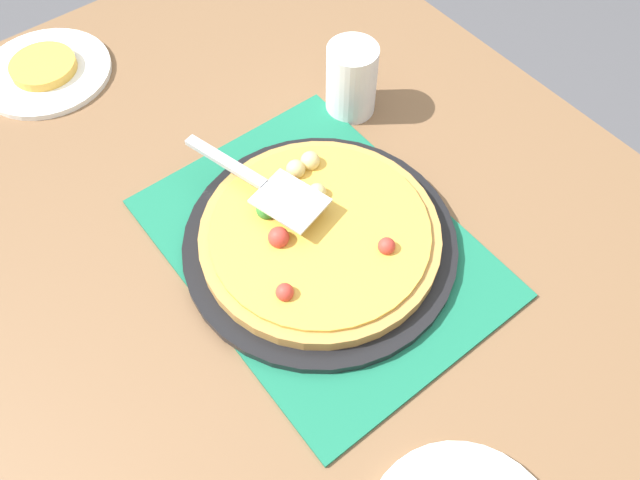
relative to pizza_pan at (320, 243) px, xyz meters
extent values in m
plane|color=#4C4C51|center=(0.00, 0.00, -0.76)|extent=(8.00, 8.00, 0.00)
cube|color=brown|center=(0.00, 0.00, -0.03)|extent=(1.40, 1.00, 0.03)
cube|color=brown|center=(-0.64, 0.44, -0.40)|extent=(0.07, 0.07, 0.72)
cube|color=#196B4C|center=(0.00, 0.00, -0.01)|extent=(0.48, 0.36, 0.01)
cylinder|color=black|center=(0.00, 0.00, 0.00)|extent=(0.38, 0.38, 0.01)
cylinder|color=#B78442|center=(0.00, 0.00, 0.02)|extent=(0.33, 0.33, 0.02)
cylinder|color=gold|center=(0.00, 0.00, 0.03)|extent=(0.30, 0.30, 0.01)
sphere|color=#E5CC7F|center=(-0.10, 0.06, 0.04)|extent=(0.03, 0.03, 0.03)
sphere|color=red|center=(-0.02, -0.05, 0.04)|extent=(0.03, 0.03, 0.03)
sphere|color=#E5CC7F|center=(-0.03, -0.02, 0.04)|extent=(0.02, 0.02, 0.02)
sphere|color=#E5CC7F|center=(-0.04, -0.01, 0.04)|extent=(0.03, 0.03, 0.03)
sphere|color=red|center=(0.05, -0.10, 0.04)|extent=(0.02, 0.02, 0.02)
sphere|color=red|center=(-0.09, 0.00, 0.04)|extent=(0.02, 0.02, 0.02)
sphere|color=#338433|center=(-0.07, -0.04, 0.04)|extent=(0.03, 0.03, 0.03)
sphere|color=#E5CC7F|center=(-0.05, 0.03, 0.04)|extent=(0.03, 0.03, 0.03)
sphere|color=red|center=(0.08, 0.05, 0.04)|extent=(0.02, 0.02, 0.02)
sphere|color=#E5CC7F|center=(-0.10, 0.03, 0.04)|extent=(0.03, 0.03, 0.03)
cylinder|color=white|center=(-0.57, -0.15, -0.01)|extent=(0.22, 0.22, 0.01)
cylinder|color=gold|center=(-0.57, -0.15, 0.01)|extent=(0.11, 0.11, 0.02)
cylinder|color=white|center=(-0.19, 0.21, 0.05)|extent=(0.08, 0.08, 0.12)
cube|color=silver|center=(-0.05, -0.01, 0.06)|extent=(0.11, 0.09, 0.00)
cube|color=#B2B2B7|center=(-0.16, -0.04, 0.06)|extent=(0.14, 0.05, 0.01)
camera|label=1|loc=(0.38, -0.30, 0.73)|focal=35.54mm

